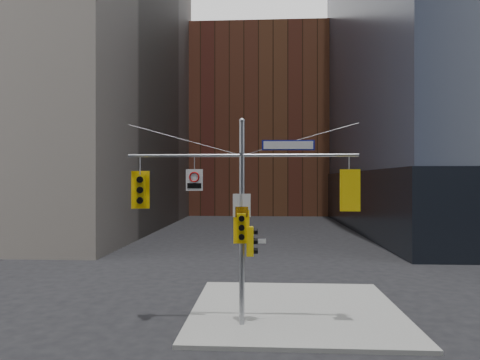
# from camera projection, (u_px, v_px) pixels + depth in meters

# --- Properties ---
(ground) EXTENTS (160.00, 160.00, 0.00)m
(ground) POSITION_uv_depth(u_px,v_px,m) (238.00, 352.00, 12.80)
(ground) COLOR black
(ground) RESTS_ON ground
(sidewalk_corner) EXTENTS (8.00, 8.00, 0.15)m
(sidewalk_corner) POSITION_uv_depth(u_px,v_px,m) (296.00, 310.00, 16.69)
(sidewalk_corner) COLOR gray
(sidewalk_corner) RESTS_ON ground
(brick_midrise) EXTENTS (26.00, 20.00, 28.00)m
(brick_midrise) POSITION_uv_depth(u_px,v_px,m) (259.00, 127.00, 70.71)
(brick_midrise) COLOR brown
(brick_midrise) RESTS_ON ground
(signal_assembly) EXTENTS (8.00, 0.80, 7.30)m
(signal_assembly) POSITION_uv_depth(u_px,v_px,m) (242.00, 201.00, 14.79)
(signal_assembly) COLOR #94969C
(signal_assembly) RESTS_ON ground
(traffic_light_west_arm) EXTENTS (0.63, 0.58, 1.34)m
(traffic_light_west_arm) POSITION_uv_depth(u_px,v_px,m) (140.00, 190.00, 15.01)
(traffic_light_west_arm) COLOR yellow
(traffic_light_west_arm) RESTS_ON ground
(traffic_light_east_arm) EXTENTS (0.68, 0.54, 1.42)m
(traffic_light_east_arm) POSITION_uv_depth(u_px,v_px,m) (349.00, 190.00, 14.59)
(traffic_light_east_arm) COLOR yellow
(traffic_light_east_arm) RESTS_ON ground
(traffic_light_pole_side) EXTENTS (0.41, 0.34, 1.01)m
(traffic_light_pole_side) POSITION_uv_depth(u_px,v_px,m) (251.00, 241.00, 14.79)
(traffic_light_pole_side) COLOR yellow
(traffic_light_pole_side) RESTS_ON ground
(traffic_light_pole_front) EXTENTS (0.55, 0.45, 1.16)m
(traffic_light_pole_front) POSITION_uv_depth(u_px,v_px,m) (241.00, 227.00, 14.53)
(traffic_light_pole_front) COLOR yellow
(traffic_light_pole_front) RESTS_ON ground
(street_sign_blade) EXTENTS (1.81, 0.10, 0.35)m
(street_sign_blade) POSITION_uv_depth(u_px,v_px,m) (288.00, 145.00, 14.71)
(street_sign_blade) COLOR navy
(street_sign_blade) RESTS_ON ground
(regulatory_sign_arm) EXTENTS (0.60, 0.10, 0.75)m
(regulatory_sign_arm) POSITION_uv_depth(u_px,v_px,m) (194.00, 179.00, 14.87)
(regulatory_sign_arm) COLOR silver
(regulatory_sign_arm) RESTS_ON ground
(regulatory_sign_pole) EXTENTS (0.61, 0.09, 0.80)m
(regulatory_sign_pole) POSITION_uv_depth(u_px,v_px,m) (242.00, 206.00, 14.68)
(regulatory_sign_pole) COLOR silver
(regulatory_sign_pole) RESTS_ON ground
(street_blade_ew) EXTENTS (0.77, 0.08, 0.15)m
(street_blade_ew) POSITION_uv_depth(u_px,v_px,m) (255.00, 241.00, 14.78)
(street_blade_ew) COLOR silver
(street_blade_ew) RESTS_ON ground
(street_blade_ns) EXTENTS (0.04, 0.83, 0.17)m
(street_blade_ns) POSITION_uv_depth(u_px,v_px,m) (243.00, 244.00, 15.25)
(street_blade_ns) COLOR #145926
(street_blade_ns) RESTS_ON ground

